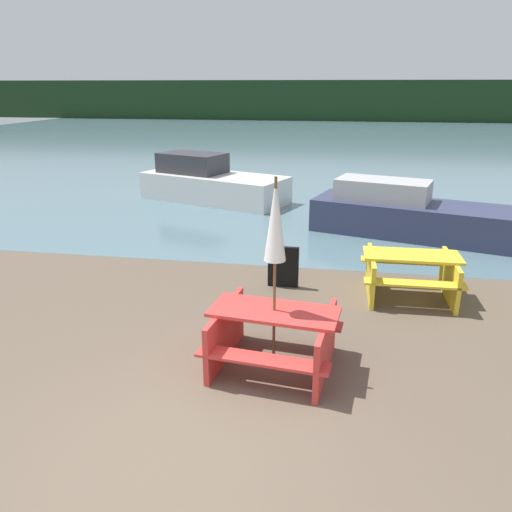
# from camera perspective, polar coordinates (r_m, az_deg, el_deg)

# --- Properties ---
(ground_plane) EXTENTS (60.00, 60.00, 0.00)m
(ground_plane) POSITION_cam_1_polar(r_m,az_deg,el_deg) (5.30, -10.30, -22.16)
(ground_plane) COLOR brown
(water) EXTENTS (60.00, 50.00, 0.00)m
(water) POSITION_cam_1_polar(r_m,az_deg,el_deg) (34.57, 7.40, 13.01)
(water) COLOR slate
(water) RESTS_ON ground_plane
(far_treeline) EXTENTS (80.00, 1.60, 4.00)m
(far_treeline) POSITION_cam_1_polar(r_m,az_deg,el_deg) (54.40, 8.57, 17.16)
(far_treeline) COLOR #193319
(far_treeline) RESTS_ON water
(picnic_table_red) EXTENTS (1.75, 1.55, 0.80)m
(picnic_table_red) POSITION_cam_1_polar(r_m,az_deg,el_deg) (6.41, 2.05, -8.86)
(picnic_table_red) COLOR red
(picnic_table_red) RESTS_ON ground_plane
(picnic_table_yellow) EXTENTS (1.61, 1.40, 0.77)m
(picnic_table_yellow) POSITION_cam_1_polar(r_m,az_deg,el_deg) (8.88, 17.21, -1.68)
(picnic_table_yellow) COLOR yellow
(picnic_table_yellow) RESTS_ON ground_plane
(umbrella_white) EXTENTS (0.26, 0.26, 2.47)m
(umbrella_white) POSITION_cam_1_polar(r_m,az_deg,el_deg) (5.88, 2.22, 3.89)
(umbrella_white) COLOR brown
(umbrella_white) RESTS_ON ground_plane
(boat) EXTENTS (5.23, 2.93, 1.30)m
(boat) POSITION_cam_1_polar(r_m,az_deg,el_deg) (12.64, 17.42, 4.52)
(boat) COLOR #333856
(boat) RESTS_ON water
(boat_second) EXTENTS (4.92, 3.29, 1.44)m
(boat_second) POSITION_cam_1_polar(r_m,az_deg,el_deg) (15.95, -5.24, 8.32)
(boat_second) COLOR silver
(boat_second) RESTS_ON water
(signboard) EXTENTS (0.55, 0.08, 0.75)m
(signboard) POSITION_cam_1_polar(r_m,az_deg,el_deg) (8.96, 3.13, -1.23)
(signboard) COLOR black
(signboard) RESTS_ON ground_plane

